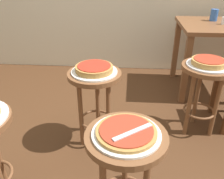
# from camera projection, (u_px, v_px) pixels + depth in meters

# --- Properties ---
(ground_plane) EXTENTS (6.00, 6.00, 0.00)m
(ground_plane) POSITION_uv_depth(u_px,v_px,m) (115.00, 140.00, 2.09)
(ground_plane) COLOR #4C2D19
(stool_foreground) EXTENTS (0.41, 0.41, 0.63)m
(stool_foreground) POSITION_uv_depth(u_px,v_px,m) (125.00, 159.00, 1.23)
(stool_foreground) COLOR brown
(stool_foreground) RESTS_ON ground_plane
(serving_plate_foreground) EXTENTS (0.34, 0.34, 0.01)m
(serving_plate_foreground) POSITION_uv_depth(u_px,v_px,m) (126.00, 134.00, 1.16)
(serving_plate_foreground) COLOR white
(serving_plate_foreground) RESTS_ON stool_foreground
(pizza_foreground) EXTENTS (0.29, 0.29, 0.02)m
(pizza_foreground) POSITION_uv_depth(u_px,v_px,m) (126.00, 131.00, 1.15)
(pizza_foreground) COLOR #B78442
(pizza_foreground) RESTS_ON serving_plate_foreground
(stool_leftside) EXTENTS (0.41, 0.41, 0.63)m
(stool_leftside) POSITION_uv_depth(u_px,v_px,m) (95.00, 91.00, 1.87)
(stool_leftside) COLOR brown
(stool_leftside) RESTS_ON ground_plane
(serving_plate_leftside) EXTENTS (0.34, 0.34, 0.01)m
(serving_plate_leftside) POSITION_uv_depth(u_px,v_px,m) (94.00, 72.00, 1.80)
(serving_plate_leftside) COLOR white
(serving_plate_leftside) RESTS_ON stool_leftside
(pizza_leftside) EXTENTS (0.28, 0.28, 0.05)m
(pizza_leftside) POSITION_uv_depth(u_px,v_px,m) (94.00, 68.00, 1.78)
(pizza_leftside) COLOR #B78442
(pizza_leftside) RESTS_ON serving_plate_leftside
(stool_rear) EXTENTS (0.41, 0.41, 0.63)m
(stool_rear) POSITION_uv_depth(u_px,v_px,m) (204.00, 83.00, 1.99)
(stool_rear) COLOR brown
(stool_rear) RESTS_ON ground_plane
(serving_plate_rear) EXTENTS (0.34, 0.34, 0.01)m
(serving_plate_rear) POSITION_uv_depth(u_px,v_px,m) (208.00, 65.00, 1.92)
(serving_plate_rear) COLOR silver
(serving_plate_rear) RESTS_ON stool_rear
(pizza_rear) EXTENTS (0.26, 0.26, 0.05)m
(pizza_rear) POSITION_uv_depth(u_px,v_px,m) (209.00, 62.00, 1.90)
(pizza_rear) COLOR tan
(pizza_rear) RESTS_ON serving_plate_rear
(dining_table) EXTENTS (0.93, 0.76, 0.78)m
(dining_table) POSITION_uv_depth(u_px,v_px,m) (223.00, 36.00, 2.61)
(dining_table) COLOR brown
(dining_table) RESTS_ON ground_plane
(cup_far_edge) EXTENTS (0.08, 0.08, 0.12)m
(cup_far_edge) POSITION_uv_depth(u_px,v_px,m) (214.00, 15.00, 2.66)
(cup_far_edge) COLOR #3360B2
(cup_far_edge) RESTS_ON dining_table
(condiment_shaker) EXTENTS (0.04, 0.04, 0.08)m
(condiment_shaker) POSITION_uv_depth(u_px,v_px,m) (224.00, 21.00, 2.52)
(condiment_shaker) COLOR white
(condiment_shaker) RESTS_ON dining_table
(pizza_server_knife) EXTENTS (0.19, 0.15, 0.01)m
(pizza_server_knife) POSITION_uv_depth(u_px,v_px,m) (133.00, 132.00, 1.12)
(pizza_server_knife) COLOR silver
(pizza_server_knife) RESTS_ON pizza_foreground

